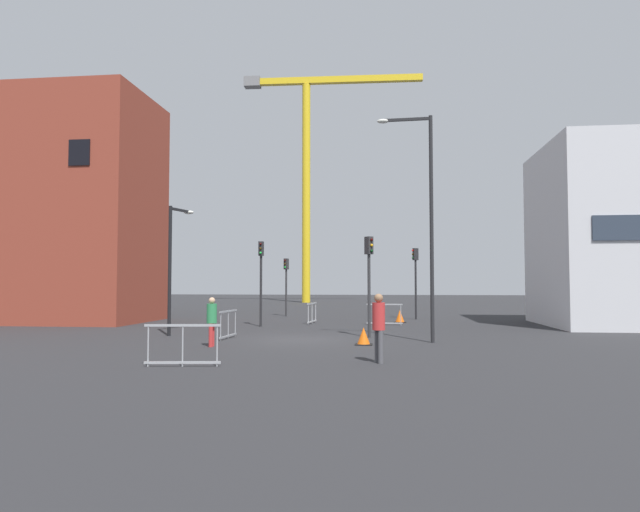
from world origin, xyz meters
TOP-DOWN VIEW (x-y plane):
  - ground at (0.00, 0.00)m, footprint 160.00×160.00m
  - brick_building at (-14.79, 7.99)m, footprint 10.26×6.50m
  - construction_crane at (-4.79, 39.69)m, footprint 19.78×1.64m
  - streetlamp_tall at (4.72, -0.52)m, footprint 2.02×0.28m
  - streetlamp_short at (-5.37, 1.02)m, footprint 0.63×1.38m
  - traffic_light_corner at (2.63, 1.11)m, footprint 0.36×0.37m
  - traffic_light_crosswalk at (-3.07, 14.56)m, footprint 0.32×0.39m
  - traffic_light_far at (-2.83, 6.05)m, footprint 0.26×0.38m
  - traffic_light_island at (5.04, 12.33)m, footprint 0.39×0.32m
  - pedestrian_walking at (3.08, -5.94)m, footprint 0.34×0.34m
  - pedestrian_waiting at (-2.55, -2.70)m, footprint 0.34×0.34m
  - safety_barrier_right_run at (3.22, 7.68)m, footprint 1.81×0.14m
  - safety_barrier_front at (-0.59, 8.44)m, footprint 0.24×1.97m
  - safety_barrier_mid_span at (-2.76, 0.06)m, footprint 0.17×1.88m
  - safety_barrier_rear at (-1.92, -7.12)m, footprint 1.96×0.31m
  - traffic_cone_by_barrier at (2.51, -1.54)m, footprint 0.59×0.59m
  - traffic_cone_orange at (4.04, 9.69)m, footprint 0.66×0.66m

SIDE VIEW (x-z plane):
  - ground at x=0.00m, z-range 0.00..0.00m
  - traffic_cone_by_barrier at x=2.51m, z-range -0.02..0.58m
  - traffic_cone_orange at x=4.04m, z-range -0.02..0.65m
  - safety_barrier_right_run at x=3.22m, z-range 0.02..1.10m
  - safety_barrier_mid_span at x=-2.76m, z-range 0.02..1.10m
  - safety_barrier_rear at x=-1.92m, z-range 0.02..1.10m
  - safety_barrier_front at x=-0.59m, z-range 0.02..1.10m
  - pedestrian_waiting at x=-2.55m, z-range 0.13..1.78m
  - pedestrian_walking at x=3.08m, z-range 0.16..2.01m
  - traffic_light_crosswalk at x=-3.07m, z-range 0.65..4.36m
  - traffic_light_corner at x=2.63m, z-range 0.68..4.65m
  - traffic_light_island at x=5.04m, z-range 0.70..4.88m
  - traffic_light_far at x=-2.83m, z-range 0.71..4.89m
  - streetlamp_short at x=-5.37m, z-range 0.56..5.84m
  - streetlamp_tall at x=4.72m, z-range 0.70..8.96m
  - brick_building at x=-14.79m, z-range 0.00..12.43m
  - construction_crane at x=-4.79m, z-range 4.19..29.32m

